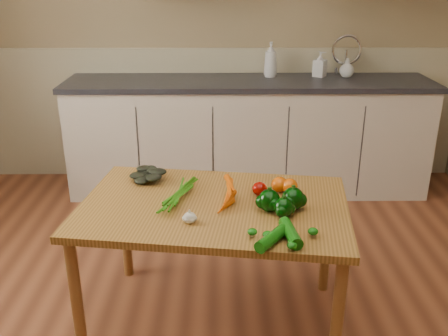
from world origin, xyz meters
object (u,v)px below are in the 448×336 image
(soap_bottle_a, at_px, (271,60))
(soap_bottle_c, at_px, (347,68))
(carrot_bunch, at_px, (212,195))
(leafy_greens, at_px, (147,172))
(pepper_b, at_px, (293,199))
(tomato_b, at_px, (280,184))
(soap_bottle_b, at_px, (320,64))
(zucchini_b, at_px, (272,238))
(pepper_c, at_px, (283,207))
(garlic_bulb, at_px, (190,218))
(zucchini_a, at_px, (290,233))
(table, at_px, (214,217))
(tomato_c, at_px, (290,186))
(pepper_a, at_px, (269,200))
(tomato_a, at_px, (260,189))

(soap_bottle_a, distance_m, soap_bottle_c, 0.61)
(carrot_bunch, xyz_separation_m, leafy_greens, (-0.34, 0.26, 0.01))
(pepper_b, relative_size, tomato_b, 1.27)
(soap_bottle_a, xyz_separation_m, carrot_bunch, (-0.44, -1.80, -0.34))
(soap_bottle_b, distance_m, zucchini_b, 2.31)
(pepper_c, bearing_deg, soap_bottle_b, 75.38)
(zucchini_b, bearing_deg, pepper_c, 72.50)
(garlic_bulb, height_order, pepper_b, pepper_b)
(zucchini_b, bearing_deg, zucchini_a, 26.73)
(table, xyz_separation_m, tomato_c, (0.37, 0.12, 0.11))
(garlic_bulb, relative_size, zucchini_b, 0.31)
(table, height_order, pepper_b, pepper_b)
(pepper_a, bearing_deg, garlic_bulb, -162.04)
(tomato_b, height_order, tomato_c, tomato_b)
(soap_bottle_b, bearing_deg, zucchini_b, -161.57)
(zucchini_a, bearing_deg, soap_bottle_b, 76.80)
(tomato_b, bearing_deg, pepper_a, -108.68)
(pepper_a, height_order, pepper_b, pepper_b)
(table, distance_m, zucchini_b, 0.45)
(soap_bottle_a, bearing_deg, garlic_bulb, -92.24)
(leafy_greens, height_order, pepper_a, pepper_a)
(pepper_a, distance_m, tomato_a, 0.17)
(leafy_greens, bearing_deg, pepper_a, -30.76)
(pepper_a, relative_size, zucchini_a, 0.53)
(pepper_b, bearing_deg, carrot_bunch, 166.18)
(pepper_c, distance_m, tomato_b, 0.27)
(garlic_bulb, bearing_deg, soap_bottle_c, 60.45)
(tomato_c, distance_m, zucchini_b, 0.51)
(carrot_bunch, relative_size, pepper_c, 2.58)
(zucchini_b, bearing_deg, soap_bottle_c, 69.92)
(table, relative_size, leafy_greens, 7.56)
(pepper_b, bearing_deg, pepper_a, -173.42)
(garlic_bulb, relative_size, tomato_a, 0.79)
(tomato_a, bearing_deg, zucchini_b, -88.44)
(leafy_greens, height_order, tomato_b, leafy_greens)
(zucchini_b, bearing_deg, soap_bottle_a, 84.88)
(soap_bottle_b, height_order, leafy_greens, soap_bottle_b)
(table, relative_size, pepper_b, 12.86)
(carrot_bunch, xyz_separation_m, zucchini_b, (0.25, -0.40, -0.01))
(tomato_a, bearing_deg, soap_bottle_b, 70.93)
(tomato_a, bearing_deg, pepper_b, -48.18)
(soap_bottle_a, xyz_separation_m, garlic_bulb, (-0.54, -2.02, -0.34))
(zucchini_a, bearing_deg, table, 133.25)
(tomato_b, relative_size, zucchini_b, 0.45)
(zucchini_b, bearing_deg, tomato_c, 74.55)
(pepper_a, xyz_separation_m, pepper_b, (0.11, 0.01, 0.00))
(leafy_greens, bearing_deg, pepper_b, -25.93)
(soap_bottle_c, distance_m, tomato_c, 1.85)
(soap_bottle_a, height_order, tomato_a, soap_bottle_a)
(zucchini_a, bearing_deg, zucchini_b, -153.27)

